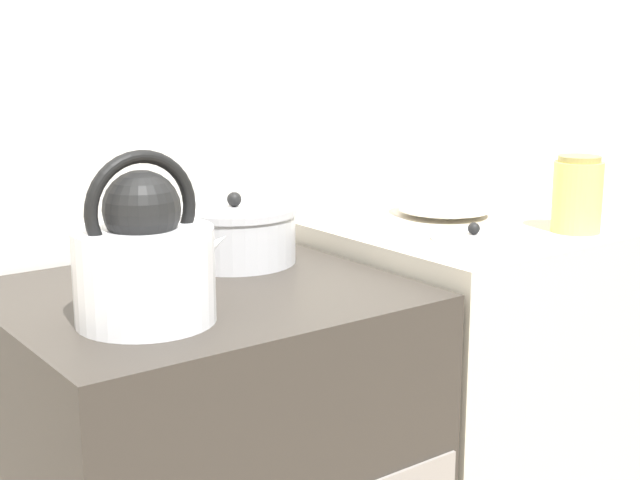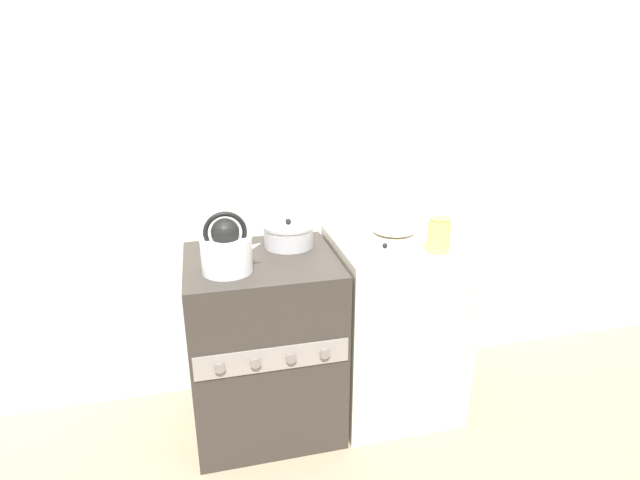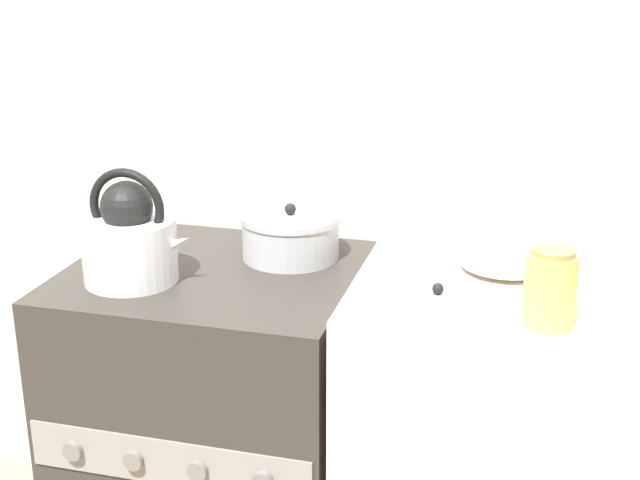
% 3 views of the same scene
% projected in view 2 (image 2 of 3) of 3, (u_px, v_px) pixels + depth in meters
% --- Properties ---
extents(ground_plane, '(12.00, 12.00, 0.00)m').
position_uv_depth(ground_plane, '(277.00, 461.00, 2.27)').
color(ground_plane, gray).
extents(wall_back, '(7.00, 0.06, 2.50)m').
position_uv_depth(wall_back, '(248.00, 161.00, 2.44)').
color(wall_back, silver).
rests_on(wall_back, ground_plane).
extents(stove, '(0.68, 0.62, 0.88)m').
position_uv_depth(stove, '(264.00, 343.00, 2.39)').
color(stove, '#332D28').
rests_on(stove, ground_plane).
extents(counter, '(0.60, 0.59, 0.92)m').
position_uv_depth(counter, '(393.00, 324.00, 2.53)').
color(counter, beige).
rests_on(counter, ground_plane).
extents(kettle, '(0.26, 0.21, 0.26)m').
position_uv_depth(kettle, '(227.00, 249.00, 2.07)').
color(kettle, silver).
rests_on(kettle, stove).
extents(cooking_pot, '(0.24, 0.24, 0.14)m').
position_uv_depth(cooking_pot, '(289.00, 235.00, 2.37)').
color(cooking_pot, '#B2B2B7').
rests_on(cooking_pot, stove).
extents(enamel_bowl, '(0.20, 0.20, 0.08)m').
position_uv_depth(enamel_bowl, '(394.00, 225.00, 2.43)').
color(enamel_bowl, beige).
rests_on(enamel_bowl, counter).
extents(storage_jar, '(0.10, 0.10, 0.15)m').
position_uv_depth(storage_jar, '(439.00, 235.00, 2.19)').
color(storage_jar, '#E0CC66').
rests_on(storage_jar, counter).
extents(loose_pot_lid, '(0.17, 0.17, 0.03)m').
position_uv_depth(loose_pot_lid, '(385.00, 249.00, 2.23)').
color(loose_pot_lid, '#B2B2B7').
rests_on(loose_pot_lid, counter).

